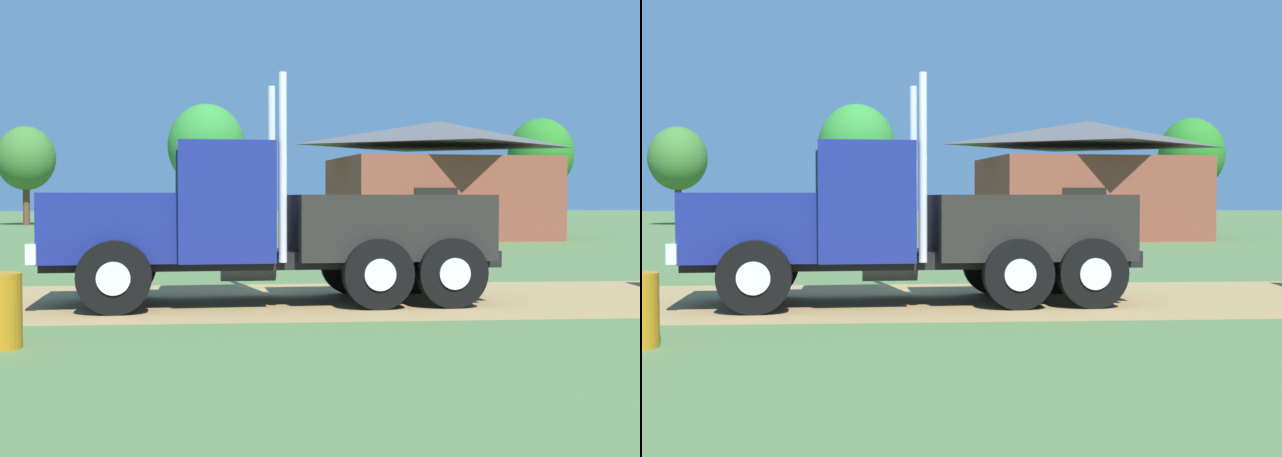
% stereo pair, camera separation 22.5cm
% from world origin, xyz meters
% --- Properties ---
extents(ground_plane, '(200.00, 200.00, 0.00)m').
position_xyz_m(ground_plane, '(0.00, 0.00, 0.00)').
color(ground_plane, '#4C6937').
extents(dirt_track, '(120.00, 5.62, 0.01)m').
position_xyz_m(dirt_track, '(0.00, 0.00, 0.00)').
color(dirt_track, '#977A4A').
rests_on(dirt_track, ground_plane).
extents(truck_foreground_white, '(7.90, 3.03, 3.85)m').
position_xyz_m(truck_foreground_white, '(0.17, -0.41, 1.30)').
color(truck_foreground_white, black).
rests_on(truck_foreground_white, ground_plane).
extents(shed_building, '(9.92, 8.15, 5.15)m').
position_xyz_m(shed_building, '(8.28, 22.23, 2.48)').
color(shed_building, brown).
rests_on(shed_building, ground_plane).
extents(tree_left, '(3.75, 3.75, 6.40)m').
position_xyz_m(tree_left, '(-14.25, 42.32, 4.31)').
color(tree_left, '#513823').
rests_on(tree_left, ground_plane).
extents(tree_mid, '(4.36, 4.36, 7.11)m').
position_xyz_m(tree_mid, '(-2.35, 34.52, 4.69)').
color(tree_mid, '#513823').
rests_on(tree_mid, ground_plane).
extents(tree_right, '(3.76, 3.76, 6.37)m').
position_xyz_m(tree_right, '(16.85, 33.64, 4.27)').
color(tree_right, '#513823').
rests_on(tree_right, ground_plane).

